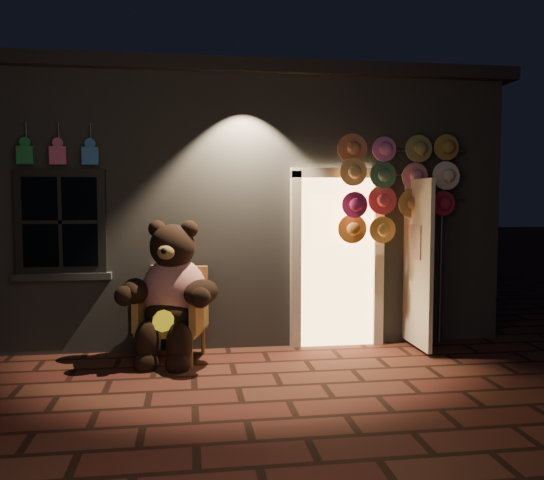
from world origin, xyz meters
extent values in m
plane|color=#522A1F|center=(0.00, 0.00, 0.00)|extent=(60.00, 60.00, 0.00)
cube|color=slate|center=(0.00, 4.00, 1.65)|extent=(7.00, 5.00, 3.30)
cube|color=black|center=(0.00, 4.00, 3.38)|extent=(7.30, 5.30, 0.16)
cube|color=black|center=(-1.90, 1.46, 1.55)|extent=(1.00, 0.10, 1.20)
cube|color=black|center=(-1.90, 1.43, 1.55)|extent=(0.82, 0.06, 1.02)
cube|color=slate|center=(-1.90, 1.46, 0.92)|extent=(1.10, 0.14, 0.08)
cube|color=#F9BE70|center=(1.35, 1.48, 1.05)|extent=(0.92, 0.10, 2.10)
cube|color=beige|center=(0.83, 1.44, 1.05)|extent=(0.12, 0.12, 2.20)
cube|color=beige|center=(1.87, 1.44, 1.05)|extent=(0.12, 0.12, 2.20)
cube|color=beige|center=(1.35, 1.44, 2.13)|extent=(1.16, 0.12, 0.12)
cube|color=beige|center=(2.25, 1.10, 1.05)|extent=(0.05, 0.80, 2.00)
cube|color=#227E3E|center=(-2.25, 1.38, 2.30)|extent=(0.18, 0.07, 0.20)
cylinder|color=#59595E|center=(-2.25, 1.44, 2.55)|extent=(0.02, 0.02, 0.25)
cube|color=#D05685|center=(-1.90, 1.38, 2.30)|extent=(0.18, 0.07, 0.20)
cylinder|color=#59595E|center=(-1.90, 1.44, 2.55)|extent=(0.02, 0.02, 0.25)
cube|color=#3673BE|center=(-1.55, 1.38, 2.30)|extent=(0.18, 0.07, 0.20)
cylinder|color=#59595E|center=(-1.55, 1.44, 2.55)|extent=(0.02, 0.02, 0.25)
cube|color=#AB7642|center=(-0.65, 1.09, 0.36)|extent=(0.82, 0.79, 0.10)
cube|color=#AB7642|center=(-0.57, 1.37, 0.70)|extent=(0.67, 0.26, 0.68)
cube|color=#AB7642|center=(-0.96, 1.16, 0.55)|extent=(0.23, 0.58, 0.39)
cube|color=#AB7642|center=(-0.35, 0.99, 0.55)|extent=(0.23, 0.58, 0.39)
cylinder|color=#AB7642|center=(-1.00, 0.91, 0.15)|extent=(0.05, 0.05, 0.31)
cylinder|color=#AB7642|center=(-0.45, 0.75, 0.15)|extent=(0.05, 0.05, 0.31)
cylinder|color=#AB7642|center=(-0.86, 1.43, 0.15)|extent=(0.05, 0.05, 0.31)
cylinder|color=#AB7642|center=(-0.30, 1.27, 0.15)|extent=(0.05, 0.05, 0.31)
ellipsoid|color=#B01512|center=(-0.62, 1.15, 0.77)|extent=(0.88, 0.77, 0.78)
ellipsoid|color=black|center=(-0.65, 1.06, 0.54)|extent=(0.73, 0.67, 0.37)
sphere|color=black|center=(-0.64, 1.09, 1.28)|extent=(0.62, 0.62, 0.50)
sphere|color=black|center=(-0.81, 1.18, 1.48)|extent=(0.20, 0.20, 0.20)
sphere|color=black|center=(-0.45, 1.08, 1.48)|extent=(0.20, 0.20, 0.20)
ellipsoid|color=olive|center=(-0.70, 0.87, 1.24)|extent=(0.23, 0.19, 0.16)
ellipsoid|color=black|center=(-1.05, 1.01, 0.80)|extent=(0.32, 0.53, 0.28)
ellipsoid|color=black|center=(-0.33, 0.81, 0.80)|extent=(0.53, 0.58, 0.28)
ellipsoid|color=black|center=(-0.90, 0.79, 0.27)|extent=(0.28, 0.28, 0.48)
ellipsoid|color=black|center=(-0.57, 0.70, 0.27)|extent=(0.28, 0.28, 0.48)
sphere|color=black|center=(-0.92, 0.73, 0.08)|extent=(0.26, 0.26, 0.26)
sphere|color=black|center=(-0.58, 0.64, 0.08)|extent=(0.26, 0.26, 0.26)
cylinder|color=yellow|center=(-0.73, 0.75, 0.52)|extent=(0.26, 0.16, 0.23)
cylinder|color=#59595E|center=(2.67, 1.38, 1.30)|extent=(0.04, 0.04, 2.59)
cylinder|color=#59595E|center=(2.38, 1.36, 2.40)|extent=(1.15, 0.03, 0.03)
cylinder|color=#59595E|center=(2.38, 1.36, 2.11)|extent=(1.15, 0.03, 0.03)
cylinder|color=#59595E|center=(2.38, 1.36, 1.82)|extent=(1.15, 0.03, 0.03)
cylinder|color=#C97651|center=(1.50, 1.30, 2.45)|extent=(0.33, 0.11, 0.33)
cylinder|color=pink|center=(1.88, 1.27, 2.45)|extent=(0.33, 0.11, 0.33)
cylinder|color=olive|center=(2.27, 1.24, 2.45)|extent=(0.33, 0.11, 0.33)
cylinder|color=olive|center=(2.65, 1.30, 2.45)|extent=(0.33, 0.11, 0.33)
cylinder|color=#FDCC75|center=(1.50, 1.27, 2.11)|extent=(0.33, 0.11, 0.33)
cylinder|color=#4F835C|center=(1.88, 1.24, 2.11)|extent=(0.33, 0.11, 0.33)
cylinder|color=pink|center=(2.27, 1.30, 2.11)|extent=(0.33, 0.11, 0.33)
cylinder|color=white|center=(2.65, 1.27, 2.11)|extent=(0.33, 0.11, 0.33)
cylinder|color=#B3286B|center=(1.50, 1.24, 1.78)|extent=(0.33, 0.11, 0.33)
cylinder|color=#EA4858|center=(1.88, 1.30, 1.78)|extent=(0.33, 0.11, 0.33)
cylinder|color=#A67743|center=(2.27, 1.27, 1.78)|extent=(0.33, 0.11, 0.33)
cylinder|color=#C2263F|center=(2.65, 1.24, 1.78)|extent=(0.33, 0.11, 0.33)
cylinder|color=orange|center=(1.50, 1.30, 1.44)|extent=(0.33, 0.11, 0.33)
cylinder|color=#FFC256|center=(1.88, 1.27, 1.44)|extent=(0.33, 0.11, 0.33)
camera|label=1|loc=(-0.46, -5.40, 1.80)|focal=38.00mm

